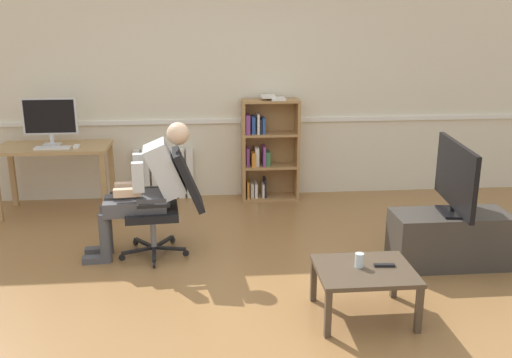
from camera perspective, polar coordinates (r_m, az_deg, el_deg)
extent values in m
plane|color=olive|center=(4.56, -0.93, -11.53)|extent=(18.00, 18.00, 0.00)
cube|color=beige|center=(6.73, -2.70, 9.57)|extent=(12.00, 0.10, 2.70)
cube|color=white|center=(6.73, -2.63, 5.86)|extent=(12.00, 0.03, 0.05)
cube|color=tan|center=(6.27, -15.03, -0.72)|extent=(0.06, 0.06, 0.72)
cube|color=tan|center=(6.77, -14.31, 0.57)|extent=(0.06, 0.06, 0.72)
cube|color=tan|center=(7.03, -23.29, 0.32)|extent=(0.06, 0.06, 0.72)
cube|color=tan|center=(6.54, -19.70, 3.01)|extent=(1.19, 0.61, 0.04)
cube|color=silver|center=(6.60, -19.85, 3.32)|extent=(0.18, 0.14, 0.01)
cube|color=silver|center=(6.61, -19.85, 3.83)|extent=(0.04, 0.02, 0.10)
cube|color=silver|center=(6.56, -20.06, 5.96)|extent=(0.58, 0.02, 0.40)
cube|color=black|center=(6.55, -20.09, 5.94)|extent=(0.54, 0.00, 0.36)
cube|color=white|center=(6.40, -19.79, 2.98)|extent=(0.37, 0.12, 0.02)
cube|color=white|center=(6.36, -17.62, 3.15)|extent=(0.06, 0.10, 0.03)
cube|color=#AD7F4C|center=(6.64, -1.28, 2.87)|extent=(0.03, 0.28, 1.19)
cube|color=#AD7F4C|center=(6.71, 4.13, 2.98)|extent=(0.03, 0.28, 1.19)
cube|color=#AD7F4C|center=(6.80, 1.30, 3.20)|extent=(0.63, 0.02, 1.19)
cube|color=#AD7F4C|center=(6.82, 1.41, -1.82)|extent=(0.60, 0.28, 0.03)
cube|color=#AD7F4C|center=(6.71, 1.43, 1.32)|extent=(0.60, 0.28, 0.03)
cube|color=#AD7F4C|center=(6.63, 1.45, 4.56)|extent=(0.60, 0.28, 0.03)
cube|color=#AD7F4C|center=(6.56, 1.48, 7.87)|extent=(0.60, 0.28, 0.03)
cube|color=orange|center=(6.75, -0.82, -1.03)|extent=(0.03, 0.19, 0.20)
cube|color=#89428E|center=(6.68, -0.86, 2.30)|extent=(0.03, 0.19, 0.21)
cube|color=#89428E|center=(6.56, -0.85, 5.54)|extent=(0.05, 0.19, 0.22)
cube|color=beige|center=(6.79, -0.43, -1.04)|extent=(0.04, 0.19, 0.17)
cube|color=orange|center=(6.66, -0.27, 2.03)|extent=(0.05, 0.19, 0.16)
cube|color=#2D519E|center=(6.59, -0.30, 5.52)|extent=(0.04, 0.19, 0.20)
cube|color=white|center=(6.79, -0.03, -1.05)|extent=(0.03, 0.19, 0.17)
cube|color=white|center=(6.69, 0.06, 2.36)|extent=(0.05, 0.19, 0.22)
cube|color=white|center=(6.57, 0.19, 5.62)|extent=(0.03, 0.19, 0.23)
cube|color=black|center=(6.79, 0.88, -0.80)|extent=(0.02, 0.19, 0.23)
cube|color=#89428E|center=(6.66, 0.81, 2.38)|extent=(0.03, 0.19, 0.24)
cube|color=black|center=(6.59, 0.40, 5.39)|extent=(0.03, 0.19, 0.17)
cube|color=white|center=(6.79, 0.70, -1.06)|extent=(0.03, 0.19, 0.16)
cube|color=#38844C|center=(6.71, 1.15, 2.14)|extent=(0.05, 0.19, 0.16)
cube|color=#2D519E|center=(6.59, 0.73, 5.44)|extent=(0.03, 0.19, 0.18)
cube|color=white|center=(6.53, 2.24, 8.06)|extent=(0.16, 0.22, 0.02)
cube|color=white|center=(6.55, 1.22, 8.31)|extent=(0.16, 0.22, 0.02)
cube|color=white|center=(6.86, -11.83, 0.44)|extent=(0.08, 0.08, 0.60)
cube|color=white|center=(6.85, -10.97, 0.46)|extent=(0.08, 0.08, 0.60)
cube|color=white|center=(6.84, -10.11, 0.48)|extent=(0.08, 0.08, 0.60)
cube|color=white|center=(6.83, -9.25, 0.51)|extent=(0.08, 0.08, 0.60)
cube|color=white|center=(6.83, -8.38, 0.53)|extent=(0.08, 0.08, 0.60)
cube|color=white|center=(6.82, -7.52, 0.55)|extent=(0.08, 0.08, 0.60)
cube|color=white|center=(6.82, -6.65, 0.57)|extent=(0.08, 0.08, 0.60)
cube|color=black|center=(5.19, -10.23, -7.44)|extent=(0.06, 0.30, 0.02)
cylinder|color=black|center=(5.06, -10.21, -8.50)|extent=(0.03, 0.06, 0.06)
cube|color=black|center=(5.28, -8.67, -6.92)|extent=(0.30, 0.10, 0.02)
cylinder|color=black|center=(5.26, -7.07, -7.42)|extent=(0.06, 0.03, 0.06)
cube|color=black|center=(5.43, -9.29, -6.26)|extent=(0.19, 0.27, 0.02)
cylinder|color=black|center=(5.56, -8.38, -6.11)|extent=(0.05, 0.06, 0.06)
cube|color=black|center=(5.44, -11.16, -6.35)|extent=(0.22, 0.25, 0.02)
cylinder|color=black|center=(5.57, -12.03, -6.27)|extent=(0.05, 0.06, 0.06)
cube|color=black|center=(5.29, -11.78, -7.06)|extent=(0.29, 0.15, 0.02)
cylinder|color=black|center=(5.27, -13.34, -7.70)|extent=(0.06, 0.04, 0.06)
cylinder|color=gray|center=(5.26, -10.31, -5.19)|extent=(0.05, 0.05, 0.30)
cube|color=black|center=(5.20, -10.42, -3.29)|extent=(0.50, 0.50, 0.07)
cube|color=black|center=(5.12, -6.84, 0.01)|extent=(0.30, 0.46, 0.54)
cube|color=black|center=(5.40, -10.27, -0.93)|extent=(0.28, 0.07, 0.03)
cube|color=black|center=(4.91, -10.28, -2.68)|extent=(0.28, 0.07, 0.03)
cube|color=#4C4C51|center=(5.17, -10.47, -2.19)|extent=(0.29, 0.36, 0.14)
cube|color=silver|center=(5.08, -9.17, 1.01)|extent=(0.39, 0.37, 0.52)
sphere|color=beige|center=(5.01, -7.86, 4.55)|extent=(0.20, 0.20, 0.20)
cube|color=black|center=(5.15, -13.64, -1.28)|extent=(0.15, 0.05, 0.02)
cube|color=#4C4C51|center=(5.28, -12.72, -2.27)|extent=(0.43, 0.16, 0.13)
cylinder|color=#4C4C51|center=(5.38, -14.78, -4.98)|extent=(0.10, 0.10, 0.46)
cube|color=#4C4C51|center=(5.46, -15.68, -6.96)|extent=(0.23, 0.11, 0.06)
cube|color=#4C4C51|center=(5.09, -12.81, -2.97)|extent=(0.43, 0.16, 0.13)
cylinder|color=#4C4C51|center=(5.20, -14.95, -5.76)|extent=(0.10, 0.10, 0.46)
cube|color=#4C4C51|center=(5.28, -15.88, -7.80)|extent=(0.23, 0.11, 0.06)
cube|color=silver|center=(5.25, -11.71, 1.12)|extent=(0.11, 0.09, 0.26)
cube|color=beige|center=(5.23, -12.72, -0.72)|extent=(0.24, 0.09, 0.07)
cube|color=silver|center=(4.94, -11.80, 0.18)|extent=(0.11, 0.09, 0.26)
cube|color=beige|center=(5.05, -12.82, -1.34)|extent=(0.24, 0.09, 0.07)
cube|color=#3D3833|center=(5.25, 18.86, -5.74)|extent=(1.00, 0.43, 0.48)
cube|color=black|center=(5.16, 19.11, -3.16)|extent=(0.24, 0.34, 0.02)
cylinder|color=black|center=(5.15, 19.15, -2.80)|extent=(0.04, 0.04, 0.05)
cube|color=black|center=(5.07, 19.45, 0.39)|extent=(0.15, 0.97, 0.55)
cube|color=#9EBCF4|center=(5.08, 19.69, 0.39)|extent=(0.11, 0.91, 0.50)
cube|color=#4C3D2D|center=(3.97, 7.26, -13.35)|extent=(0.04, 0.04, 0.34)
cube|color=#4C3D2D|center=(4.14, 16.08, -12.56)|extent=(0.04, 0.04, 0.34)
cube|color=#4C3D2D|center=(4.57, 13.76, -9.53)|extent=(0.04, 0.04, 0.34)
cube|color=#4C3D2D|center=(4.42, 5.82, -10.08)|extent=(0.04, 0.04, 0.34)
cube|color=#4C3D2D|center=(4.18, 10.90, -9.03)|extent=(0.69, 0.58, 0.03)
cylinder|color=silver|center=(4.17, 10.36, -8.05)|extent=(0.06, 0.06, 0.10)
cube|color=black|center=(4.23, 12.80, -8.46)|extent=(0.15, 0.05, 0.02)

